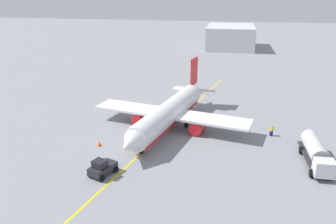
# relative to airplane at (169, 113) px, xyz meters

# --- Properties ---
(ground_plane) EXTENTS (400.00, 400.00, 0.00)m
(ground_plane) POSITION_rel_airplane_xyz_m (0.48, -0.10, -2.65)
(ground_plane) COLOR gray
(airplane) EXTENTS (30.49, 27.50, 9.66)m
(airplane) POSITION_rel_airplane_xyz_m (0.00, 0.00, 0.00)
(airplane) COLOR white
(airplane) RESTS_ON ground
(fuel_tanker) EXTENTS (10.40, 3.04, 3.15)m
(fuel_tanker) POSITION_rel_airplane_xyz_m (8.62, 21.58, -0.93)
(fuel_tanker) COLOR #2D2D33
(fuel_tanker) RESTS_ON ground
(pushback_tug) EXTENTS (4.08, 3.37, 2.20)m
(pushback_tug) POSITION_rel_airplane_xyz_m (16.67, -5.43, -1.64)
(pushback_tug) COLOR #232328
(pushback_tug) RESTS_ON ground
(refueling_worker) EXTENTS (0.62, 0.62, 1.71)m
(refueling_worker) POSITION_rel_airplane_xyz_m (0.13, 16.70, -1.83)
(refueling_worker) COLOR navy
(refueling_worker) RESTS_ON ground
(safety_cone_nose) EXTENTS (0.63, 0.63, 0.70)m
(safety_cone_nose) POSITION_rel_airplane_xyz_m (8.91, -8.98, -2.30)
(safety_cone_nose) COLOR #F2590F
(safety_cone_nose) RESTS_ON ground
(distant_hangar) EXTENTS (24.62, 18.31, 8.52)m
(distant_hangar) POSITION_rel_airplane_xyz_m (-85.34, 8.43, 1.60)
(distant_hangar) COLOR silver
(distant_hangar) RESTS_ON ground
(taxi_line_marking) EXTENTS (67.29, 14.77, 0.01)m
(taxi_line_marking) POSITION_rel_airplane_xyz_m (0.48, -0.10, -2.65)
(taxi_line_marking) COLOR yellow
(taxi_line_marking) RESTS_ON ground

